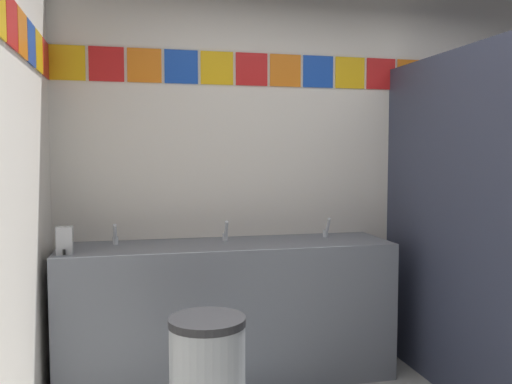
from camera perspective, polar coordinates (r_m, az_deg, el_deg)
wall_back at (r=3.89m, az=6.33°, el=2.18°), size 3.60×0.09×2.66m
vanity_counter at (r=3.54m, az=-2.99°, el=-12.35°), size 2.11×0.55×0.89m
faucet_left at (r=3.48m, az=-14.78°, el=-4.64°), size 0.04×0.10×0.14m
faucet_center at (r=3.53m, az=-3.27°, el=-4.40°), size 0.04×0.10×0.14m
faucet_right at (r=3.71m, az=7.52°, el=-4.02°), size 0.04×0.10×0.14m
soap_dispenser at (r=3.25m, az=-19.73°, el=-4.88°), size 0.09×0.09×0.16m
stall_divider at (r=3.38m, az=23.91°, el=-3.48°), size 0.92×1.39×2.07m
toilet at (r=4.12m, az=22.84°, el=-12.55°), size 0.39×0.49×0.74m
trash_bin at (r=2.85m, az=-5.20°, el=-19.38°), size 0.39×0.39×0.65m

